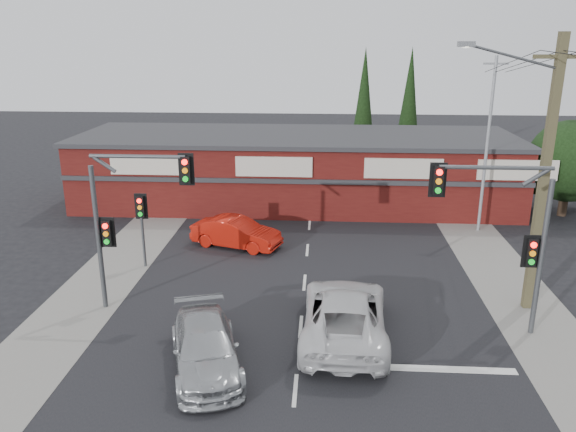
# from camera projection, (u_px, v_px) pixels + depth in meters

# --- Properties ---
(ground) EXTENTS (120.00, 120.00, 0.00)m
(ground) POSITION_uv_depth(u_px,v_px,m) (300.00, 340.00, 19.05)
(ground) COLOR black
(ground) RESTS_ON ground
(road_strip) EXTENTS (14.00, 70.00, 0.01)m
(road_strip) POSITION_uv_depth(u_px,v_px,m) (305.00, 280.00, 23.81)
(road_strip) COLOR black
(road_strip) RESTS_ON ground
(verge_left) EXTENTS (3.00, 70.00, 0.02)m
(verge_left) POSITION_uv_depth(u_px,v_px,m) (109.00, 274.00, 24.32)
(verge_left) COLOR gray
(verge_left) RESTS_ON ground
(verge_right) EXTENTS (3.00, 70.00, 0.02)m
(verge_right) POSITION_uv_depth(u_px,v_px,m) (509.00, 285.00, 23.29)
(verge_right) COLOR gray
(verge_right) RESTS_ON ground
(stop_line) EXTENTS (6.50, 0.35, 0.01)m
(stop_line) POSITION_uv_depth(u_px,v_px,m) (410.00, 368.00, 17.41)
(stop_line) COLOR silver
(stop_line) RESTS_ON ground
(white_suv) EXTENTS (3.03, 6.17, 1.68)m
(white_suv) POSITION_uv_depth(u_px,v_px,m) (345.00, 314.00, 19.05)
(white_suv) COLOR silver
(white_suv) RESTS_ON ground
(silver_suv) EXTENTS (3.28, 5.22, 1.41)m
(silver_suv) POSITION_uv_depth(u_px,v_px,m) (205.00, 348.00, 17.24)
(silver_suv) COLOR #AAADAF
(silver_suv) RESTS_ON ground
(red_sedan) EXTENTS (4.66, 2.87, 1.45)m
(red_sedan) POSITION_uv_depth(u_px,v_px,m) (236.00, 233.00, 27.38)
(red_sedan) COLOR #B7170B
(red_sedan) RESTS_ON ground
(lane_dashes) EXTENTS (0.12, 39.41, 0.01)m
(lane_dashes) POSITION_uv_depth(u_px,v_px,m) (301.00, 326.00, 19.91)
(lane_dashes) COLOR silver
(lane_dashes) RESTS_ON ground
(shop_building) EXTENTS (27.30, 8.40, 4.22)m
(shop_building) POSITION_uv_depth(u_px,v_px,m) (296.00, 168.00, 34.62)
(shop_building) COLOR #46100E
(shop_building) RESTS_ON ground
(tree_cluster) EXTENTS (5.90, 5.10, 5.50)m
(tree_cluster) POSITION_uv_depth(u_px,v_px,m) (569.00, 165.00, 31.97)
(tree_cluster) COLOR #2D2116
(tree_cluster) RESTS_ON ground
(conifer_near) EXTENTS (1.80, 1.80, 9.25)m
(conifer_near) POSITION_uv_depth(u_px,v_px,m) (364.00, 101.00, 40.01)
(conifer_near) COLOR #2D2116
(conifer_near) RESTS_ON ground
(conifer_far) EXTENTS (1.80, 1.80, 9.25)m
(conifer_far) POSITION_uv_depth(u_px,v_px,m) (409.00, 99.00, 41.70)
(conifer_far) COLOR #2D2116
(conifer_far) RESTS_ON ground
(traffic_mast_left) EXTENTS (3.77, 0.27, 5.97)m
(traffic_mast_left) POSITION_uv_depth(u_px,v_px,m) (124.00, 209.00, 20.16)
(traffic_mast_left) COLOR #47494C
(traffic_mast_left) RESTS_ON ground
(traffic_mast_right) EXTENTS (3.96, 0.27, 5.97)m
(traffic_mast_right) POSITION_uv_depth(u_px,v_px,m) (510.00, 225.00, 18.39)
(traffic_mast_right) COLOR #47494C
(traffic_mast_right) RESTS_ON ground
(pedestal_signal) EXTENTS (0.55, 0.27, 3.38)m
(pedestal_signal) POSITION_uv_depth(u_px,v_px,m) (141.00, 215.00, 24.47)
(pedestal_signal) COLOR #47494C
(pedestal_signal) RESTS_ON ground
(utility_pole) EXTENTS (4.38, 0.59, 10.00)m
(utility_pole) POSITION_uv_depth(u_px,v_px,m) (541.00, 169.00, 19.75)
(utility_pole) COLOR brown
(utility_pole) RESTS_ON ground
(steel_pole) EXTENTS (1.20, 0.16, 9.00)m
(steel_pole) POSITION_uv_depth(u_px,v_px,m) (487.00, 143.00, 28.49)
(steel_pole) COLOR gray
(steel_pole) RESTS_ON ground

